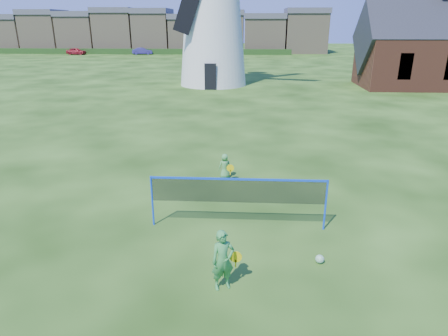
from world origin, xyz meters
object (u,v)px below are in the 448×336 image
Objects in this scene: badminton_net at (238,192)px; chapel at (437,51)px; windmill at (213,12)px; player_girl at (223,260)px; play_ball at (320,259)px; player_boy at (225,166)px; car_right at (142,51)px; car_left at (76,51)px.

chapel is at bearing 58.11° from badminton_net.
windmill is 13.63× the size of player_girl.
player_girl is 2.68m from play_ball.
chapel reaches higher than player_boy.
chapel reaches higher than car_right.
player_girl is 6.74m from player_boy.
badminton_net is 68.77m from car_right.
play_ball is (-15.27, -29.64, -3.16)m from chapel.
badminton_net is 22.95× the size of play_ball.
car_left is 12.24m from car_right.
car_right is at bearing 106.51° from badminton_net.
windmill is 28.92m from badminton_net.
windmill is 41.58m from car_right.
player_boy is 6.23m from play_ball.
windmill reaches higher than badminton_net.
windmill reaches higher than chapel.
car_left is (-49.07, 36.67, -2.65)m from chapel.
windmill is 31.10m from play_ball.
chapel is 30.13m from player_boy.
player_girl reaches higher than play_ball.
chapel is 9.55× the size of player_girl.
windmill is at bearing 96.16° from badminton_net.
player_girl is at bearing -154.69° from play_ball.
badminton_net reaches higher than car_left.
badminton_net is at bearing 81.87° from player_boy.
player_girl is at bearing -119.81° from chapel.
chapel is (20.41, -0.33, -3.33)m from windmill.
player_boy is at bearing -144.93° from car_left.
car_left is (-31.71, 64.58, -0.52)m from badminton_net.
windmill is at bearing -166.58° from car_right.
windmill is at bearing 72.81° from player_girl.
chapel is at bearing 62.75° from play_ball.
play_ball is 0.06× the size of car_left.
chapel reaches higher than play_ball.
player_girl reaches higher than player_boy.
car_right is (-36.90, 38.02, -2.66)m from chapel.
badminton_net is at bearing 62.42° from player_girl.
windmill is 20.14× the size of player_boy.
play_ball is at bearing -117.25° from chapel.
car_right is (-19.28, 68.78, -0.11)m from player_girl.
play_ball is at bearing 3.01° from player_girl.
windmill reaches higher than car_right.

